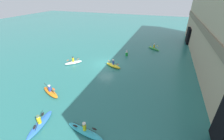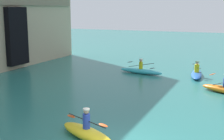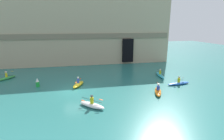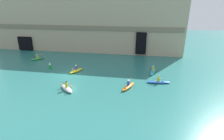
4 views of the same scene
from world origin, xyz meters
The scene contains 9 objects.
ground_plane centered at (0.00, 0.00, 0.00)m, with size 120.00×120.00×0.00m, color #28706B.
cliff_bluff centered at (-2.77, 16.62, 6.89)m, with size 45.51×6.44×13.82m.
kayak_cyan centered at (13.25, 3.47, 0.23)m, with size 1.26×3.66×1.17m.
kayak_white centered at (1.78, -5.02, 0.26)m, with size 2.64×2.53×1.22m.
kayak_blue centered at (13.88, -0.68, 0.22)m, with size 3.46×1.18×1.15m.
kayak_orange centered at (9.75, -2.99, 0.26)m, with size 1.88×3.09×1.17m.
kayak_green centered at (-9.77, 6.72, 0.23)m, with size 2.21×2.71×1.17m.
kayak_yellow centered at (0.60, 1.54, 0.25)m, with size 1.90×2.94×1.22m.
marker_buoy centered at (-4.60, 2.33, 0.54)m, with size 0.45×0.45×1.17m.
Camera 3 is at (0.49, -20.76, 7.78)m, focal length 28.00 mm.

